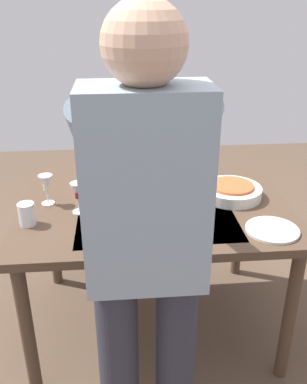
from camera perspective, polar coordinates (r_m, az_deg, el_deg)
ground_plane at (r=2.51m, az=0.00°, el=-17.08°), size 6.00×6.00×0.00m
dining_table at (r=2.11m, az=0.00°, el=-3.23°), size 1.31×0.98×0.76m
chair_near at (r=2.95m, az=-4.34°, el=2.08°), size 0.40×0.40×0.91m
person_server at (r=1.32m, az=-1.04°, el=-8.15°), size 0.42×0.61×1.69m
wine_bottle at (r=1.80m, az=-4.23°, el=-1.69°), size 0.07×0.07×0.30m
wine_glass_left at (r=1.95m, az=-10.24°, el=-0.03°), size 0.07×0.07×0.15m
wine_glass_right at (r=2.06m, az=-14.41°, el=1.02°), size 0.07×0.07×0.15m
water_cup_near_left at (r=1.88m, az=5.51°, el=-2.77°), size 0.07×0.07×0.09m
water_cup_near_right at (r=1.92m, az=-16.85°, el=-2.90°), size 0.07×0.07×0.10m
water_cup_far_left at (r=2.23m, az=-3.88°, el=2.09°), size 0.07×0.07×0.10m
water_cup_far_right at (r=2.27m, az=-7.23°, el=2.24°), size 0.07×0.07×0.09m
serving_bowl_pasta at (r=2.14m, az=10.55°, el=0.17°), size 0.30×0.30×0.07m
dinner_plate_near at (r=1.99m, az=0.40°, el=-2.17°), size 0.23×0.23×0.01m
dinner_plate_far at (r=1.88m, az=15.84°, el=-4.97°), size 0.23×0.23×0.01m
table_knife at (r=2.33m, az=2.27°, el=1.98°), size 0.06×0.20×0.00m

